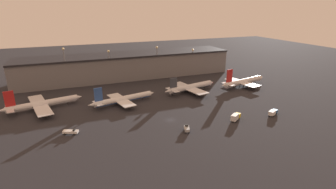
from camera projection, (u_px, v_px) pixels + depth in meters
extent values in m
plane|color=#26262B|center=(171.00, 120.00, 133.24)|extent=(600.00, 600.00, 0.00)
cube|color=slate|center=(128.00, 66.00, 210.58)|extent=(166.73, 28.05, 17.93)
cube|color=black|center=(127.00, 54.00, 207.50)|extent=(166.73, 30.05, 1.20)
cylinder|color=silver|center=(43.00, 103.00, 146.56)|extent=(37.06, 11.33, 3.44)
cylinder|color=silver|center=(43.00, 104.00, 146.75)|extent=(35.14, 10.43, 2.93)
cone|color=silver|center=(79.00, 97.00, 156.95)|extent=(4.74, 4.08, 3.27)
cone|color=silver|center=(2.00, 110.00, 135.98)|extent=(5.67, 3.97, 2.93)
cube|color=red|center=(9.00, 99.00, 136.39)|extent=(4.80, 1.42, 8.33)
cube|color=silver|center=(10.00, 109.00, 137.72)|extent=(6.24, 13.85, 0.24)
cube|color=silver|center=(40.00, 105.00, 145.71)|extent=(15.39, 38.03, 0.36)
cylinder|color=gray|center=(39.00, 101.00, 154.88)|extent=(4.11, 2.66, 1.89)
cylinder|color=gray|center=(46.00, 112.00, 138.49)|extent=(4.11, 2.66, 1.89)
cylinder|color=black|center=(68.00, 103.00, 154.25)|extent=(0.50, 0.50, 1.55)
cylinder|color=black|center=(40.00, 107.00, 147.45)|extent=(0.50, 0.50, 1.55)
cylinder|color=black|center=(41.00, 109.00, 145.29)|extent=(0.50, 0.50, 1.55)
cylinder|color=white|center=(124.00, 99.00, 154.39)|extent=(35.64, 10.89, 3.30)
cylinder|color=#2D519E|center=(124.00, 100.00, 154.57)|extent=(33.79, 10.02, 2.81)
cone|color=white|center=(151.00, 93.00, 164.38)|extent=(4.55, 3.92, 3.14)
cone|color=white|center=(92.00, 105.00, 144.22)|extent=(5.44, 3.81, 2.81)
cube|color=#2D519E|center=(98.00, 94.00, 144.67)|extent=(4.60, 1.38, 7.64)
cube|color=white|center=(98.00, 103.00, 145.89)|extent=(5.23, 9.86, 0.24)
cube|color=white|center=(121.00, 100.00, 153.57)|extent=(12.68, 26.97, 0.36)
cylinder|color=gray|center=(118.00, 98.00, 160.23)|extent=(3.94, 2.55, 1.82)
cylinder|color=gray|center=(128.00, 105.00, 148.79)|extent=(3.94, 2.55, 1.82)
cylinder|color=black|center=(142.00, 99.00, 161.79)|extent=(0.50, 0.50, 1.49)
cylinder|color=black|center=(120.00, 102.00, 155.25)|extent=(0.50, 0.50, 1.49)
cylinder|color=black|center=(122.00, 104.00, 153.17)|extent=(0.50, 0.50, 1.49)
cylinder|color=silver|center=(191.00, 87.00, 175.30)|extent=(34.11, 11.03, 3.81)
cylinder|color=#333842|center=(191.00, 88.00, 175.52)|extent=(32.33, 10.10, 3.24)
cone|color=silver|center=(211.00, 83.00, 184.94)|extent=(5.24, 4.52, 3.62)
cone|color=silver|center=(168.00, 91.00, 165.47)|extent=(6.28, 4.39, 3.24)
cube|color=#333842|center=(174.00, 83.00, 166.10)|extent=(5.30, 1.53, 6.24)
cube|color=silver|center=(173.00, 90.00, 167.17)|extent=(6.14, 11.85, 0.24)
cube|color=silver|center=(189.00, 88.00, 174.55)|extent=(14.92, 32.46, 0.36)
cylinder|color=gray|center=(182.00, 86.00, 182.41)|extent=(4.54, 2.95, 2.10)
cylinder|color=gray|center=(199.00, 93.00, 168.61)|extent=(4.54, 2.95, 2.10)
cylinder|color=black|center=(204.00, 88.00, 182.51)|extent=(0.50, 0.50, 1.72)
cylinder|color=black|center=(187.00, 91.00, 176.48)|extent=(0.50, 0.50, 1.72)
cylinder|color=black|center=(190.00, 92.00, 174.09)|extent=(0.50, 0.50, 1.72)
cylinder|color=silver|center=(244.00, 81.00, 188.48)|extent=(36.32, 11.47, 3.77)
cylinder|color=silver|center=(244.00, 82.00, 188.70)|extent=(34.42, 10.53, 3.21)
cone|color=silver|center=(261.00, 77.00, 198.71)|extent=(5.19, 4.47, 3.59)
cone|color=silver|center=(224.00, 85.00, 178.06)|extent=(6.22, 4.35, 3.21)
cube|color=red|center=(230.00, 76.00, 178.37)|extent=(5.25, 1.52, 8.81)
cube|color=silver|center=(228.00, 84.00, 179.83)|extent=(5.74, 10.17, 0.24)
cube|color=silver|center=(242.00, 82.00, 187.67)|extent=(13.81, 27.78, 0.36)
cylinder|color=gray|center=(235.00, 81.00, 194.51)|extent=(4.50, 2.92, 2.08)
cylinder|color=gray|center=(251.00, 86.00, 182.81)|extent=(4.50, 2.92, 2.08)
cylinder|color=black|center=(255.00, 82.00, 196.10)|extent=(0.50, 0.50, 1.70)
cylinder|color=black|center=(240.00, 85.00, 189.59)|extent=(0.50, 0.50, 1.70)
cylinder|color=black|center=(243.00, 86.00, 187.22)|extent=(0.50, 0.50, 1.70)
cube|color=#9EA3A8|center=(187.00, 129.00, 120.72)|extent=(3.85, 5.41, 1.29)
cube|color=black|center=(187.00, 125.00, 121.55)|extent=(1.73, 1.21, 0.80)
cylinder|color=black|center=(185.00, 129.00, 122.49)|extent=(0.85, 1.04, 0.90)
cylinder|color=black|center=(188.00, 129.00, 122.52)|extent=(0.85, 1.04, 0.90)
cylinder|color=black|center=(185.00, 132.00, 119.51)|extent=(0.85, 1.04, 0.90)
cylinder|color=black|center=(189.00, 132.00, 119.54)|extent=(0.85, 1.04, 0.90)
cube|color=white|center=(71.00, 132.00, 118.18)|extent=(7.15, 4.98, 1.05)
cube|color=black|center=(74.00, 130.00, 117.81)|extent=(1.33, 1.83, 0.80)
cylinder|color=black|center=(76.00, 132.00, 119.21)|extent=(1.07, 0.92, 0.90)
cylinder|color=black|center=(75.00, 134.00, 117.49)|extent=(1.07, 0.92, 0.90)
cylinder|color=black|center=(67.00, 132.00, 119.39)|extent=(1.07, 0.92, 0.90)
cylinder|color=black|center=(65.00, 134.00, 117.68)|extent=(1.07, 0.92, 0.90)
cube|color=gold|center=(238.00, 115.00, 134.56)|extent=(3.27, 3.34, 2.12)
cube|color=silver|center=(235.00, 117.00, 131.29)|extent=(5.29, 4.66, 2.82)
cylinder|color=black|center=(236.00, 117.00, 135.32)|extent=(1.10, 1.02, 0.90)
cylinder|color=black|center=(239.00, 118.00, 134.30)|extent=(1.10, 1.02, 0.90)
cylinder|color=black|center=(232.00, 120.00, 131.58)|extent=(1.10, 1.02, 0.90)
cylinder|color=black|center=(236.00, 121.00, 130.55)|extent=(1.10, 1.02, 0.90)
cube|color=#195199|center=(275.00, 111.00, 140.68)|extent=(3.14, 3.27, 1.58)
cube|color=silver|center=(272.00, 113.00, 137.74)|extent=(5.23, 4.37, 2.11)
cylinder|color=black|center=(273.00, 112.00, 141.45)|extent=(1.09, 0.98, 0.90)
cylinder|color=black|center=(276.00, 113.00, 140.28)|extent=(1.09, 0.98, 0.90)
cylinder|color=black|center=(269.00, 115.00, 138.06)|extent=(1.09, 0.98, 0.90)
cylinder|color=black|center=(273.00, 116.00, 136.89)|extent=(1.09, 0.98, 0.90)
cylinder|color=slate|center=(66.00, 69.00, 181.47)|extent=(0.70, 0.70, 26.95)
sphere|color=beige|center=(63.00, 49.00, 176.94)|extent=(1.80, 1.80, 1.80)
cylinder|color=slate|center=(110.00, 68.00, 192.57)|extent=(0.70, 0.70, 23.42)
sphere|color=beige|center=(108.00, 51.00, 188.61)|extent=(1.80, 1.80, 1.80)
cylinder|color=slate|center=(157.00, 64.00, 205.39)|extent=(0.70, 0.70, 24.12)
sphere|color=beige|center=(157.00, 47.00, 201.31)|extent=(1.80, 1.80, 1.80)
cylinder|color=slate|center=(192.00, 63.00, 216.83)|extent=(0.70, 0.70, 20.44)
sphere|color=beige|center=(193.00, 50.00, 213.35)|extent=(1.80, 1.80, 1.80)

